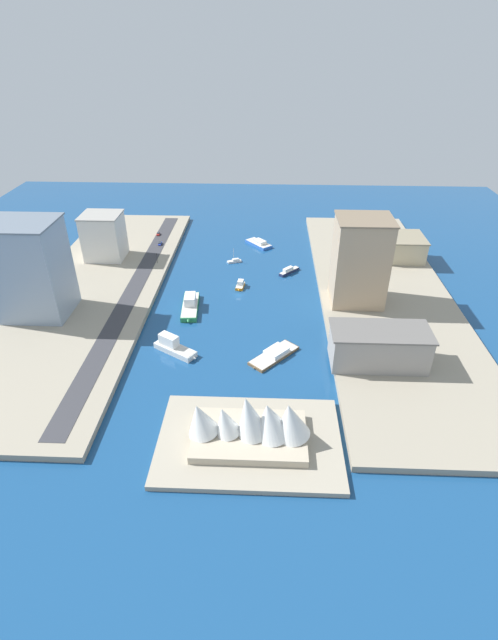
% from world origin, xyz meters
% --- Properties ---
extents(ground_plane, '(440.00, 440.00, 0.00)m').
position_xyz_m(ground_plane, '(0.00, 0.00, 0.00)').
color(ground_plane, navy).
extents(quay_west, '(70.00, 240.00, 2.83)m').
position_xyz_m(quay_west, '(-79.83, 0.00, 1.41)').
color(quay_west, '#9E937F').
rests_on(quay_west, ground_plane).
extents(quay_east, '(70.00, 240.00, 2.83)m').
position_xyz_m(quay_east, '(79.83, 0.00, 1.41)').
color(quay_east, '#9E937F').
rests_on(quay_east, ground_plane).
extents(peninsula_point, '(64.40, 43.41, 2.00)m').
position_xyz_m(peninsula_point, '(-10.63, 108.43, 1.00)').
color(peninsula_point, '#A89E89').
rests_on(peninsula_point, ground_plane).
extents(road_strip, '(9.48, 228.00, 0.15)m').
position_xyz_m(road_strip, '(57.80, 0.00, 2.90)').
color(road_strip, '#38383D').
rests_on(road_strip, quay_east).
extents(ferry_white_commuter, '(21.59, 16.64, 7.82)m').
position_xyz_m(ferry_white_commuter, '(25.99, 54.43, 2.71)').
color(ferry_white_commuter, silver).
rests_on(ferry_white_commuter, ground_plane).
extents(barge_flat_brown, '(23.23, 24.39, 3.38)m').
position_xyz_m(barge_flat_brown, '(-19.80, 56.32, 1.24)').
color(barge_flat_brown, brown).
rests_on(barge_flat_brown, ground_plane).
extents(water_taxi_orange, '(5.23, 10.44, 4.02)m').
position_xyz_m(water_taxi_orange, '(-0.59, -9.26, 1.51)').
color(water_taxi_orange, orange).
rests_on(water_taxi_orange, ground_plane).
extents(catamaran_blue, '(18.94, 20.25, 4.04)m').
position_xyz_m(catamaran_blue, '(-9.61, -71.04, 1.42)').
color(catamaran_blue, blue).
rests_on(catamaran_blue, ground_plane).
extents(ferry_green_doubledeck, '(10.10, 29.56, 7.19)m').
position_xyz_m(ferry_green_doubledeck, '(24.21, 15.81, 2.36)').
color(ferry_green_doubledeck, '#2D8C4C').
rests_on(ferry_green_doubledeck, ground_plane).
extents(patrol_launch_navy, '(12.98, 13.75, 3.84)m').
position_xyz_m(patrol_launch_navy, '(-28.88, -28.94, 1.45)').
color(patrol_launch_navy, '#1E284C').
rests_on(patrol_launch_navy, ground_plane).
extents(sailboat_small_white, '(9.54, 5.58, 9.27)m').
position_xyz_m(sailboat_small_white, '(5.05, -42.87, 0.92)').
color(sailboat_small_white, white).
rests_on(sailboat_small_white, ground_plane).
extents(office_block_beige, '(28.05, 25.90, 13.99)m').
position_xyz_m(office_block_beige, '(-98.00, -48.45, 9.86)').
color(office_block_beige, '#C6B793').
rests_on(office_block_beige, quay_west).
extents(tower_tall_glass, '(31.89, 28.07, 47.46)m').
position_xyz_m(tower_tall_glass, '(97.96, 26.72, 26.59)').
color(tower_tall_glass, '#8C9EB2').
rests_on(tower_tall_glass, quay_east).
extents(carpark_squat_concrete, '(41.44, 19.27, 16.38)m').
position_xyz_m(carpark_squat_concrete, '(-63.30, 62.45, 11.05)').
color(carpark_squat_concrete, gray).
rests_on(carpark_squat_concrete, quay_west).
extents(apartment_midrise_tan, '(27.34, 24.24, 45.02)m').
position_xyz_m(apartment_midrise_tan, '(-62.33, 8.04, 25.37)').
color(apartment_midrise_tan, tan).
rests_on(apartment_midrise_tan, quay_west).
extents(hotel_broad_white, '(23.52, 21.62, 27.78)m').
position_xyz_m(hotel_broad_white, '(85.24, -41.21, 16.75)').
color(hotel_broad_white, silver).
rests_on(hotel_broad_white, quay_east).
extents(pickup_red, '(2.00, 4.92, 1.55)m').
position_xyz_m(pickup_red, '(60.89, -79.59, 3.74)').
color(pickup_red, black).
rests_on(pickup_red, road_strip).
extents(hatchback_blue, '(2.08, 5.27, 1.62)m').
position_xyz_m(hatchback_blue, '(56.11, -62.40, 3.77)').
color(hatchback_blue, black).
rests_on(hatchback_blue, road_strip).
extents(traffic_light_waterfront, '(0.36, 0.36, 6.50)m').
position_xyz_m(traffic_light_waterfront, '(51.80, -33.60, 7.17)').
color(traffic_light_waterfront, black).
rests_on(traffic_light_waterfront, quay_east).
extents(opera_landmark, '(44.48, 24.43, 19.90)m').
position_xyz_m(opera_landmark, '(-11.68, 108.43, 9.63)').
color(opera_landmark, '#BCAD93').
rests_on(opera_landmark, peninsula_point).
extents(park_tree_cluster, '(8.94, 13.89, 8.57)m').
position_xyz_m(park_tree_cluster, '(-69.91, -26.48, 8.02)').
color(park_tree_cluster, brown).
rests_on(park_tree_cluster, quay_west).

